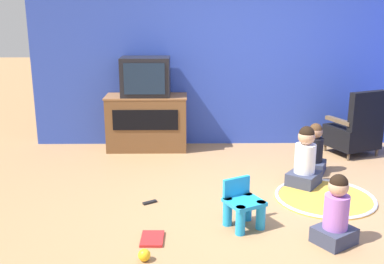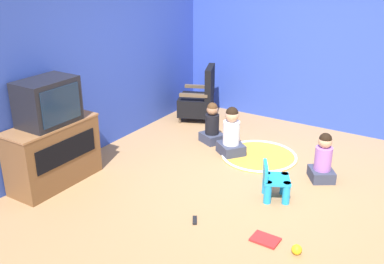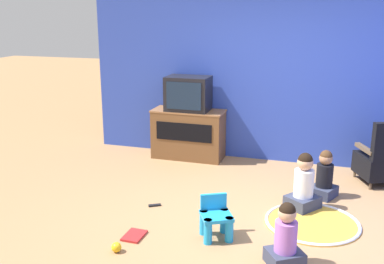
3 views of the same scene
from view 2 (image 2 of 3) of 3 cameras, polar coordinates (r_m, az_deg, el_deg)
name	(u,v)px [view 2 (image 2 of 3)]	position (r m, az deg, el deg)	size (l,w,h in m)	color
ground_plane	(242,177)	(5.74, 6.40, -5.72)	(30.00, 30.00, 0.00)	#9E754C
wall_back	(88,56)	(6.25, -13.08, 9.43)	(5.35, 0.12, 2.71)	#2D47B2
wall_right	(336,44)	(7.25, 17.78, 10.63)	(0.12, 5.26, 2.71)	#2D47B2
tv_cabinet	(54,153)	(5.66, -17.18, -2.51)	(1.14, 0.49, 0.78)	brown
television	(48,102)	(5.43, -17.86, 3.67)	(0.67, 0.46, 0.53)	black
black_armchair	(199,99)	(7.55, 0.89, 4.16)	(0.75, 0.73, 0.91)	brown
yellow_kid_chair	(275,183)	(5.25, 10.46, -6.43)	(0.41, 0.41, 0.44)	#1E99DB
play_mat	(259,156)	(6.33, 8.51, -2.99)	(1.06, 1.06, 0.04)	gold
child_watching_left	(212,125)	(6.64, 2.57, 0.87)	(0.38, 0.40, 0.62)	#33384C
child_watching_center	(231,134)	(6.24, 5.02, -0.26)	(0.46, 0.47, 0.70)	#33384C
child_watching_right	(323,160)	(5.77, 16.30, -3.41)	(0.42, 0.41, 0.62)	#33384C
toy_ball	(297,250)	(4.47, 13.15, -14.33)	(0.10, 0.10, 0.10)	yellow
book	(265,240)	(4.61, 9.28, -13.33)	(0.20, 0.27, 0.02)	#B22323
remote_control	(195,220)	(4.84, 0.35, -11.14)	(0.15, 0.12, 0.02)	black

